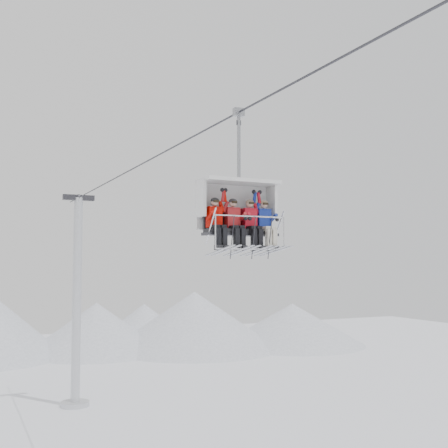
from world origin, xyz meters
name	(u,v)px	position (x,y,z in m)	size (l,w,h in m)	color
ridgeline	(18,329)	(-1.58, 42.05, 2.84)	(72.00, 21.00, 7.00)	white
lift_tower_right	(77,314)	(0.00, 22.00, 5.78)	(2.00, 1.80, 13.48)	silver
haul_cable	(224,120)	(0.00, 0.00, 13.30)	(0.06, 0.06, 50.00)	#323137
chairlift_carrier	(237,207)	(0.00, -0.84, 10.65)	(2.24, 1.17, 3.98)	black
skier_far_left	(216,222)	(-0.78, -1.15, 10.19)	(0.38, 1.69, 1.55)	#C40A02
skier_center_left	(234,222)	(-0.24, -1.15, 10.19)	(0.38, 1.69, 1.55)	#A91C20
skier_center_right	(251,223)	(0.29, -1.15, 10.19)	(0.38, 1.69, 1.55)	red
skier_far_right	(265,223)	(0.74, -1.15, 10.19)	(0.38, 1.69, 1.55)	navy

